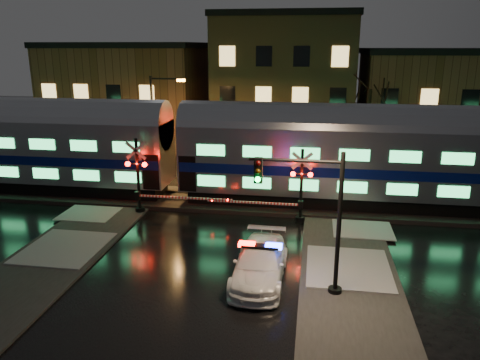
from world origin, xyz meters
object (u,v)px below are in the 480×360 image
police_car (260,263)px  crossing_signal_left (144,184)px  traffic_light (315,221)px  streetlight (156,122)px  crossing_signal_right (294,193)px

police_car → crossing_signal_left: size_ratio=0.82×
police_car → traffic_light: traffic_light is taller
traffic_light → streetlight: size_ratio=0.77×
police_car → crossing_signal_left: (-7.34, 6.72, 1.06)m
police_car → streetlight: bearing=123.8°
police_car → crossing_signal_right: size_ratio=0.88×
crossing_signal_right → traffic_light: (1.07, -7.48, 1.31)m
crossing_signal_left → crossing_signal_right: bearing=-0.0°
traffic_light → streetlight: (-10.87, 14.17, 1.21)m
traffic_light → streetlight: 17.90m
police_car → streetlight: (-8.76, 13.41, 3.47)m
crossing_signal_right → crossing_signal_left: (-8.38, 0.01, 0.12)m
police_car → streetlight: 16.39m
police_car → traffic_light: bearing=-19.2°
streetlight → crossing_signal_right: bearing=-34.3°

